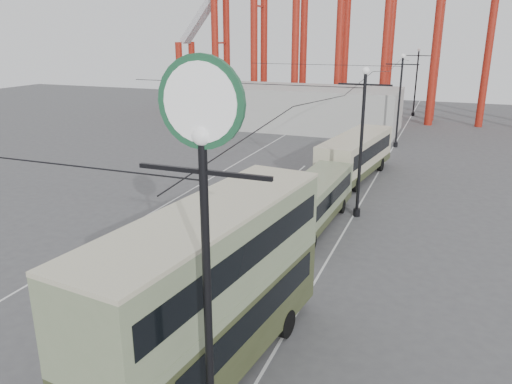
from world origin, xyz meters
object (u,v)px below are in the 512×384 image
at_px(lamp_post_near, 204,191).
at_px(single_decker_green, 313,201).
at_px(single_decker_cream, 356,154).
at_px(pedestrian, 250,259).
at_px(double_decker_bus, 212,285).

distance_m(lamp_post_near, single_decker_green, 19.41).
xyz_separation_m(single_decker_cream, pedestrian, (-1.51, -18.92, -1.12)).
distance_m(single_decker_green, single_decker_cream, 11.64).
relative_size(single_decker_green, single_decker_cream, 0.90).
bearing_deg(single_decker_green, single_decker_cream, 90.52).
height_order(lamp_post_near, single_decker_cream, lamp_post_near).
xyz_separation_m(lamp_post_near, single_decker_green, (-2.18, 18.24, -6.24)).
bearing_deg(single_decker_green, lamp_post_near, -80.73).
bearing_deg(single_decker_cream, single_decker_green, -84.33).
distance_m(single_decker_cream, pedestrian, 19.01).
relative_size(lamp_post_near, single_decker_cream, 0.94).
height_order(double_decker_bus, pedestrian, double_decker_bus).
distance_m(double_decker_bus, single_decker_green, 14.64).
bearing_deg(lamp_post_near, single_decker_cream, 93.44).
xyz_separation_m(lamp_post_near, pedestrian, (-3.31, 10.95, -7.03)).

